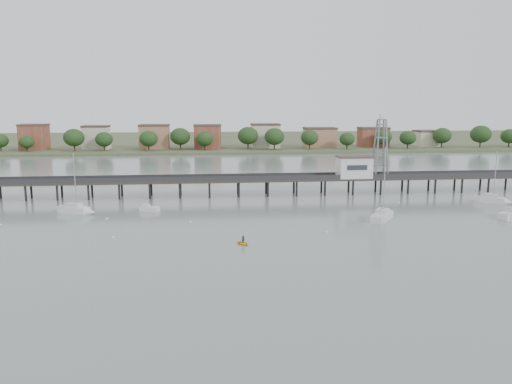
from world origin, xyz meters
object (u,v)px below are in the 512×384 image
sailboat_e (497,200)px  pier (253,180)px  yellow_dinghy (243,244)px  sailboat_c (384,215)px  sailboat_b (80,210)px  white_tender (149,209)px  lattice_tower (381,149)px

sailboat_e → pier: bearing=-160.0°
yellow_dinghy → pier: bearing=53.3°
sailboat_c → yellow_dinghy: bearing=153.6°
sailboat_e → yellow_dinghy: sailboat_e is taller
sailboat_b → white_tender: size_ratio=2.99×
sailboat_c → white_tender: bearing=111.1°
sailboat_c → yellow_dinghy: sailboat_c is taller
white_tender → sailboat_c: bearing=9.2°
sailboat_b → white_tender: 13.64m
sailboat_e → sailboat_c: size_ratio=0.83×
sailboat_e → yellow_dinghy: (-58.83, -27.41, -0.65)m
sailboat_e → sailboat_b: bearing=-143.1°
white_tender → sailboat_e: bearing=23.2°
sailboat_e → sailboat_c: bearing=-122.9°
pier → sailboat_c: bearing=-49.4°
sailboat_e → yellow_dinghy: bearing=-119.0°
sailboat_c → sailboat_b: bearing=115.1°
lattice_tower → white_tender: bearing=-164.1°
yellow_dinghy → sailboat_b: bearing=110.9°
sailboat_e → white_tender: 76.29m
sailboat_b → white_tender: (13.60, 1.10, -0.17)m
lattice_tower → white_tender: 57.75m
pier → yellow_dinghy: bearing=-97.5°
pier → yellow_dinghy: 43.21m
lattice_tower → sailboat_b: lattice_tower is taller
lattice_tower → white_tender: lattice_tower is taller
sailboat_e → sailboat_c: (-30.14, -11.65, -0.01)m
lattice_tower → sailboat_e: (21.70, -15.26, -10.45)m
pier → yellow_dinghy: (-5.63, -42.67, -3.79)m
pier → sailboat_e: (53.20, -15.26, -3.15)m
pier → lattice_tower: (31.50, 0.00, 7.31)m
lattice_tower → white_tender: size_ratio=3.61×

